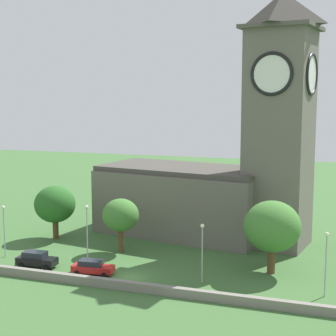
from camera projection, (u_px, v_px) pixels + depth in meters
ground_plane at (171, 242)px, 72.01m from camera, size 200.00×200.00×0.00m
church at (221, 169)px, 73.26m from camera, size 31.81×16.26×33.11m
quay_barrier at (115, 284)px, 54.62m from camera, size 47.38×0.70×0.94m
car_black at (36, 259)px, 61.34m from camera, size 4.83×2.32×1.89m
car_red at (93, 267)px, 58.95m from camera, size 4.87×2.38×1.64m
streetlamp_west_end at (4, 223)px, 64.80m from camera, size 0.44×0.44×6.55m
streetlamp_west_mid at (87, 227)px, 60.65m from camera, size 0.44×0.44×7.46m
streetlamp_central at (202, 243)px, 55.76m from camera, size 0.44×0.44×6.51m
streetlamp_east_mid at (326, 253)px, 51.87m from camera, size 0.44×0.44×6.64m
tree_churchyard at (55, 204)px, 73.34m from camera, size 5.74×5.74×7.52m
tree_by_tower at (121, 215)px, 66.92m from camera, size 4.67×4.67×6.97m
tree_riverside_east at (272, 227)px, 58.75m from camera, size 6.42×6.42×8.33m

